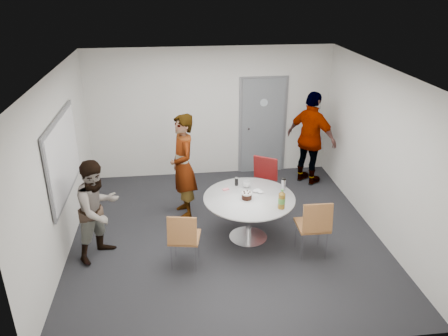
{
  "coord_description": "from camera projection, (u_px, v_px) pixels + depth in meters",
  "views": [
    {
      "loc": [
        -0.78,
        -6.16,
        4.0
      ],
      "look_at": [
        0.0,
        0.25,
        1.1
      ],
      "focal_mm": 35.0,
      "sensor_mm": 36.0,
      "label": 1
    }
  ],
  "objects": [
    {
      "name": "whiteboard",
      "position": [
        64.0,
        156.0,
        6.62
      ],
      "size": [
        0.04,
        1.9,
        1.25
      ],
      "color": "slate",
      "rests_on": "wall_left"
    },
    {
      "name": "chair_far",
      "position": [
        263.0,
        178.0,
        7.88
      ],
      "size": [
        0.66,
        0.67,
        0.98
      ],
      "rotation": [
        0.0,
        0.0,
        2.58
      ],
      "color": "maroon",
      "rests_on": "floor"
    },
    {
      "name": "chair_near_right",
      "position": [
        315.0,
        223.0,
        6.49
      ],
      "size": [
        0.47,
        0.51,
        0.97
      ],
      "rotation": [
        0.0,
        0.0,
        -0.02
      ],
      "color": "brown",
      "rests_on": "floor"
    },
    {
      "name": "table",
      "position": [
        251.0,
        203.0,
        6.93
      ],
      "size": [
        1.45,
        1.45,
        1.07
      ],
      "color": "silver",
      "rests_on": "floor"
    },
    {
      "name": "wall_right",
      "position": [
        380.0,
        153.0,
        7.03
      ],
      "size": [
        0.0,
        5.0,
        5.0
      ],
      "primitive_type": "plane",
      "rotation": [
        1.57,
        0.0,
        -1.57
      ],
      "color": "silver",
      "rests_on": "floor"
    },
    {
      "name": "person_right",
      "position": [
        311.0,
        139.0,
        8.74
      ],
      "size": [
        1.07,
        1.17,
        1.92
      ],
      "primitive_type": "imported",
      "rotation": [
        0.0,
        0.0,
        2.25
      ],
      "color": "black",
      "rests_on": "floor"
    },
    {
      "name": "wall_back",
      "position": [
        211.0,
        113.0,
        9.02
      ],
      "size": [
        5.0,
        0.0,
        5.0
      ],
      "primitive_type": "plane",
      "rotation": [
        1.57,
        0.0,
        0.0
      ],
      "color": "silver",
      "rests_on": "floor"
    },
    {
      "name": "wall_front",
      "position": [
        256.0,
        254.0,
        4.49
      ],
      "size": [
        5.0,
        0.0,
        5.0
      ],
      "primitive_type": "plane",
      "rotation": [
        -1.57,
        0.0,
        0.0
      ],
      "color": "silver",
      "rests_on": "floor"
    },
    {
      "name": "chair_near_left",
      "position": [
        183.0,
        236.0,
        6.25
      ],
      "size": [
        0.51,
        0.54,
        0.92
      ],
      "rotation": [
        0.0,
        0.0,
        -0.18
      ],
      "color": "brown",
      "rests_on": "floor"
    },
    {
      "name": "wall_left",
      "position": [
        59.0,
        168.0,
        6.48
      ],
      "size": [
        0.0,
        5.0,
        5.0
      ],
      "primitive_type": "plane",
      "rotation": [
        1.57,
        0.0,
        1.57
      ],
      "color": "silver",
      "rests_on": "floor"
    },
    {
      "name": "person_main",
      "position": [
        183.0,
        166.0,
        7.55
      ],
      "size": [
        0.58,
        0.76,
        1.87
      ],
      "primitive_type": "imported",
      "rotation": [
        0.0,
        0.0,
        -1.35
      ],
      "color": "#A5C6EA",
      "rests_on": "floor"
    },
    {
      "name": "person_left",
      "position": [
        98.0,
        210.0,
        6.46
      ],
      "size": [
        0.95,
        0.97,
        1.58
      ],
      "primitive_type": "imported",
      "rotation": [
        0.0,
        0.0,
        0.87
      ],
      "color": "white",
      "rests_on": "floor"
    },
    {
      "name": "ceiling",
      "position": [
        226.0,
        73.0,
        6.2
      ],
      "size": [
        5.0,
        5.0,
        0.0
      ],
      "primitive_type": "plane",
      "rotation": [
        3.14,
        0.0,
        0.0
      ],
      "color": "silver",
      "rests_on": "wall_back"
    },
    {
      "name": "door",
      "position": [
        263.0,
        126.0,
        9.25
      ],
      "size": [
        1.02,
        0.17,
        2.12
      ],
      "color": "slate",
      "rests_on": "wall_back"
    },
    {
      "name": "floor",
      "position": [
        226.0,
        234.0,
        7.3
      ],
      "size": [
        5.0,
        5.0,
        0.0
      ],
      "primitive_type": "plane",
      "color": "black",
      "rests_on": "ground"
    }
  ]
}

